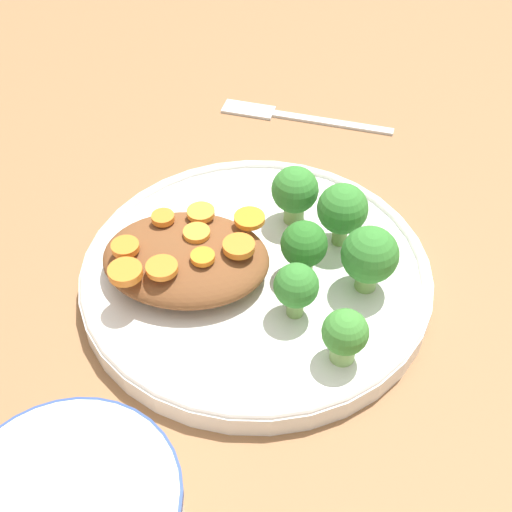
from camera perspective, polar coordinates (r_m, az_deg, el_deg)
name	(u,v)px	position (r m, az deg, el deg)	size (l,w,h in m)	color
ground_plane	(256,284)	(0.60, 0.00, -2.29)	(4.00, 4.00, 0.00)	#8C603D
plate	(256,274)	(0.59, 0.00, -1.47)	(0.29, 0.29, 0.02)	silver
stew_mound	(186,259)	(0.57, -5.63, -0.20)	(0.13, 0.11, 0.03)	brown
broccoli_floret_0	(342,210)	(0.58, 6.93, 3.68)	(0.04, 0.04, 0.06)	#759E51
broccoli_floret_1	(370,256)	(0.55, 9.08, -0.02)	(0.04, 0.04, 0.06)	#759E51
broccoli_floret_2	(295,192)	(0.60, 3.13, 5.16)	(0.04, 0.04, 0.05)	#7FA85B
broccoli_floret_3	(345,335)	(0.51, 7.12, -6.26)	(0.03, 0.03, 0.05)	#7FA85B
broccoli_floret_4	(296,287)	(0.53, 3.23, -2.51)	(0.03, 0.03, 0.05)	#759E51
broccoli_floret_5	(304,246)	(0.56, 3.86, 0.81)	(0.04, 0.04, 0.05)	#7FA85B
carrot_slice_0	(239,246)	(0.55, -1.38, 0.79)	(0.03, 0.03, 0.01)	orange
carrot_slice_1	(125,247)	(0.56, -10.42, 0.73)	(0.02, 0.02, 0.01)	orange
carrot_slice_2	(203,257)	(0.54, -4.29, -0.07)	(0.02, 0.02, 0.00)	orange
carrot_slice_3	(125,272)	(0.54, -10.43, -1.27)	(0.03, 0.03, 0.01)	orange
carrot_slice_4	(201,212)	(0.58, -4.44, 3.49)	(0.02, 0.02, 0.00)	orange
carrot_slice_5	(196,234)	(0.56, -4.80, 1.75)	(0.02, 0.02, 0.00)	orange
carrot_slice_6	(163,217)	(0.58, -7.46, 3.08)	(0.02, 0.02, 0.01)	orange
carrot_slice_7	(249,218)	(0.57, -0.53, 3.02)	(0.03, 0.03, 0.00)	orange
carrot_slice_8	(162,268)	(0.54, -7.54, -0.94)	(0.02, 0.02, 0.01)	orange
fork	(289,115)	(0.78, 2.69, 11.22)	(0.19, 0.04, 0.01)	silver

